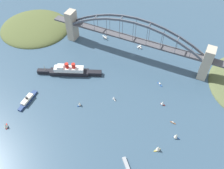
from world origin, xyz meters
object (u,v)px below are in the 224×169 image
Objects in this scene: seaplane_taxiing_near_bridge at (105,37)px; small_boat_0 at (80,104)px; harbor_arch_bridge at (134,41)px; small_boat_4 at (173,123)px; small_boat_3 at (114,98)px; small_boat_7 at (160,84)px; small_boat_2 at (158,148)px; small_boat_1 at (176,136)px; seaplane_second_in_formation at (139,47)px; small_boat_5 at (5,126)px; harbor_ferry_steamer at (28,100)px; small_boat_6 at (163,103)px; ocean_liner at (70,71)px.

small_boat_0 reaches higher than seaplane_taxiing_near_bridge.
harbor_arch_bridge reaches higher than small_boat_4.
small_boat_7 is (-49.55, -53.76, -2.40)m from small_boat_3.
seaplane_taxiing_near_bridge is 139.65m from small_boat_3.
small_boat_3 is at bearing -31.11° from small_boat_2.
small_boat_1 is (-166.04, 141.93, 2.25)m from seaplane_taxiing_near_bridge.
seaplane_taxiing_near_bridge is 1.50× the size of small_boat_4.
harbor_arch_bridge is at bearing -101.79° from small_boat_0.
harbor_arch_bridge reaches higher than small_boat_0.
small_boat_5 is (97.04, 219.05, 2.21)m from seaplane_second_in_formation.
small_boat_4 is at bearing -165.32° from harbor_ferry_steamer.
small_boat_1 is 1.26× the size of small_boat_4.
small_boat_3 is 143.89m from small_boat_5.
small_boat_0 is 0.86× the size of small_boat_1.
small_boat_1 is at bearing 125.05° from small_boat_6.
seaplane_taxiing_near_bridge is 1.19× the size of small_boat_1.
small_boat_0 is 117.79m from small_boat_2.
small_boat_6 is at bearing -77.44° from small_boat_2.
harbor_arch_bridge reaches higher than small_boat_3.
small_boat_1 is 28.93m from small_boat_2.
small_boat_0 is 1.15× the size of small_boat_3.
harbor_arch_bridge is at bearing -35.59° from small_boat_7.
small_boat_2 reaches higher than seaplane_second_in_formation.
small_boat_4 is (8.65, -19.59, -3.68)m from small_boat_1.
harbor_arch_bridge is 25.80× the size of seaplane_taxiing_near_bridge.
ocean_liner is 117.83m from small_boat_5.
harbor_ferry_steamer is at bearing 19.02° from small_boat_0.
harbor_arch_bridge is 180.26m from harbor_ferry_steamer.
small_boat_5 is (93.54, 195.90, -25.92)m from harbor_arch_bridge.
small_boat_5 reaches higher than small_boat_4.
small_boat_3 is at bearing 17.21° from small_boat_6.
harbor_ferry_steamer reaches higher than small_boat_6.
small_boat_3 reaches higher than seaplane_second_in_formation.
harbor_ferry_steamer is 175.86m from seaplane_taxiing_near_bridge.
small_boat_4 is (-166.86, 19.97, -5.55)m from ocean_liner.
harbor_arch_bridge is 70.91m from seaplane_taxiing_near_bridge.
harbor_ferry_steamer is 4.28× the size of small_boat_7.
seaplane_taxiing_near_bridge is 1.39× the size of small_boat_0.
small_boat_1 is at bearing 113.83° from small_boat_4.
small_boat_7 is (35.28, -56.79, 0.16)m from small_boat_4.
harbor_arch_bridge is 218.63m from small_boat_5.
ocean_liner is 64.22m from small_boat_0.
harbor_ferry_steamer is 4.04× the size of small_boat_1.
small_boat_5 is (-1.93, 45.46, 1.37)m from harbor_ferry_steamer.
small_boat_0 is (-44.40, 46.34, -2.46)m from ocean_liner.
small_boat_5 is (198.22, 76.04, -0.33)m from small_boat_1.
harbor_ferry_steamer is at bearing 23.17° from small_boat_6.
seaplane_second_in_formation is at bearing -125.70° from ocean_liner.
harbor_ferry_steamer is at bearing 14.68° from small_boat_4.
small_boat_1 is at bearing -120.60° from small_boat_2.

